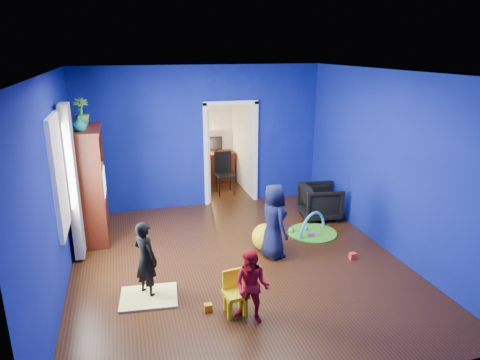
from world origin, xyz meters
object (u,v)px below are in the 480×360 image
object	(u,v)px
toddler_red	(252,287)
child_navy	(274,221)
hopper_ball	(265,237)
child_black	(146,259)
kid_chair	(235,295)
vase	(79,124)
tv_armoire	(88,185)
armchair	(320,202)
play_mat	(312,233)
folding_chair	(225,174)
study_desk	(216,167)
crt_tv	(90,182)

from	to	relation	value
toddler_red	child_navy	bearing A→B (deg)	96.68
child_navy	toddler_red	world-z (taller)	child_navy
hopper_ball	child_navy	bearing A→B (deg)	-78.69
toddler_red	hopper_ball	size ratio (longest dim) A/B	2.11
child_black	kid_chair	xyz separation A→B (m)	(1.04, -0.73, -0.28)
vase	tv_armoire	xyz separation A→B (m)	(0.00, 0.30, -1.10)
child_black	child_navy	xyz separation A→B (m)	(2.03, 0.60, 0.07)
armchair	tv_armoire	distance (m)	4.32
toddler_red	play_mat	bearing A→B (deg)	85.10
toddler_red	tv_armoire	world-z (taller)	tv_armoire
tv_armoire	folding_chair	distance (m)	3.32
kid_chair	folding_chair	distance (m)	4.64
folding_chair	toddler_red	bearing A→B (deg)	-99.90
armchair	tv_armoire	xyz separation A→B (m)	(-4.26, 0.24, 0.64)
tv_armoire	toddler_red	bearing A→B (deg)	-56.90
child_navy	play_mat	world-z (taller)	child_navy
child_black	study_desk	world-z (taller)	child_black
armchair	hopper_ball	world-z (taller)	armchair
child_navy	play_mat	xyz separation A→B (m)	(0.98, 0.62, -0.59)
child_navy	tv_armoire	size ratio (longest dim) A/B	0.62
child_navy	kid_chair	xyz separation A→B (m)	(-0.99, -1.34, -0.35)
child_black	child_navy	size ratio (longest dim) A/B	0.88
vase	kid_chair	world-z (taller)	vase
vase	folding_chair	distance (m)	3.80
armchair	crt_tv	distance (m)	4.28
vase	hopper_ball	bearing A→B (deg)	-19.08
kid_chair	study_desk	bearing A→B (deg)	71.62
tv_armoire	play_mat	world-z (taller)	tv_armoire
child_navy	crt_tv	distance (m)	3.20
study_desk	vase	bearing A→B (deg)	-133.70
child_black	tv_armoire	world-z (taller)	tv_armoire
hopper_ball	tv_armoire	bearing A→B (deg)	155.58
crt_tv	hopper_ball	bearing A→B (deg)	-24.73
armchair	play_mat	world-z (taller)	armchair
play_mat	folding_chair	world-z (taller)	folding_chair
tv_armoire	kid_chair	size ratio (longest dim) A/B	3.92
folding_chair	play_mat	bearing A→B (deg)	-68.86
child_black	crt_tv	world-z (taller)	crt_tv
toddler_red	vase	bearing A→B (deg)	161.11
hopper_ball	play_mat	xyz separation A→B (m)	(1.03, 0.37, -0.21)
vase	play_mat	size ratio (longest dim) A/B	0.27
kid_chair	vase	bearing A→B (deg)	117.49
child_black	tv_armoire	size ratio (longest dim) A/B	0.54
toddler_red	hopper_ball	bearing A→B (deg)	101.48
hopper_ball	study_desk	distance (m)	3.91
folding_chair	vase	bearing A→B (deg)	-144.80
hopper_ball	kid_chair	distance (m)	1.85
child_black	child_navy	bearing A→B (deg)	-109.60
vase	folding_chair	xyz separation A→B (m)	(2.81, 1.99, -1.62)
play_mat	kid_chair	bearing A→B (deg)	-135.17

